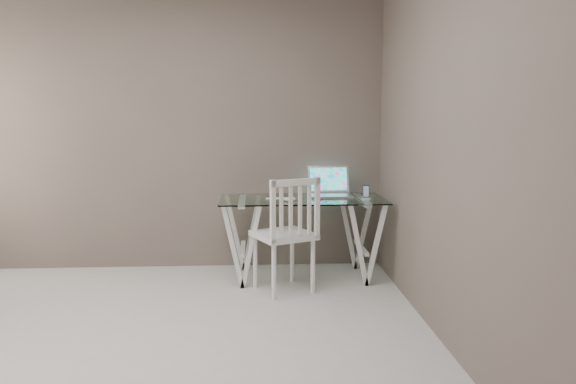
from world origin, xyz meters
name	(u,v)px	position (x,y,z in m)	size (l,w,h in m)	color
room	(109,79)	(-0.06, 0.02, 1.72)	(4.50, 4.52, 2.71)	beige
desk	(302,237)	(1.19, 1.79, 0.38)	(1.50, 0.70, 0.75)	silver
chair	(288,230)	(1.03, 1.35, 0.55)	(0.60, 0.60, 1.00)	white
laptop	(330,188)	(1.46, 1.99, 0.81)	(0.39, 0.37, 0.27)	silver
keyboard	(281,199)	(0.98, 1.76, 0.75)	(0.28, 0.12, 0.01)	silver
mouse	(290,199)	(1.06, 1.64, 0.76)	(0.10, 0.06, 0.03)	silver
phone_dock	(366,195)	(1.76, 1.72, 0.78)	(0.07, 0.07, 0.13)	white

